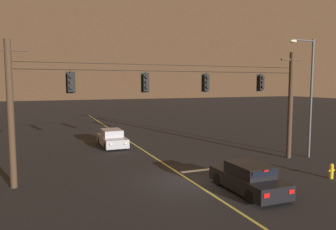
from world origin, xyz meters
The scene contains 12 objects.
ground_plane centered at (0.00, 0.00, 0.00)m, with size 180.00×180.00×0.00m, color black.
lane_centre_stripe centered at (0.00, 8.23, 0.00)m, with size 0.14×60.00×0.01m, color #D1C64C.
stop_bar_paint centered at (1.90, 1.63, 0.00)m, with size 3.40×0.36×0.01m, color silver.
signal_span_assembly centered at (0.00, 2.23, 3.78)m, with size 19.10×0.32×7.26m.
traffic_light_leftmost centered at (-5.80, 2.21, 5.21)m, with size 0.48×0.41×1.22m.
traffic_light_left_inner centered at (-1.75, 2.21, 5.21)m, with size 0.48×0.41×1.22m.
traffic_light_centre centered at (2.09, 2.21, 5.21)m, with size 0.48×0.41×1.22m.
traffic_light_right_inner centered at (6.15, 2.21, 5.21)m, with size 0.48×0.41×1.22m.
car_waiting_near_lane centered at (1.79, -2.61, 0.65)m, with size 1.80×4.33×1.39m.
car_oncoming_lead centered at (-1.91, 10.89, 0.65)m, with size 1.80×4.42×1.39m.
street_lamp_corner centered at (9.79, 1.85, 4.89)m, with size 2.11×0.30×8.16m.
fire_hydrant centered at (7.28, -2.51, 0.44)m, with size 0.44×0.22×0.84m.
Camera 1 is at (-7.27, -14.95, 5.15)m, focal length 34.14 mm.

